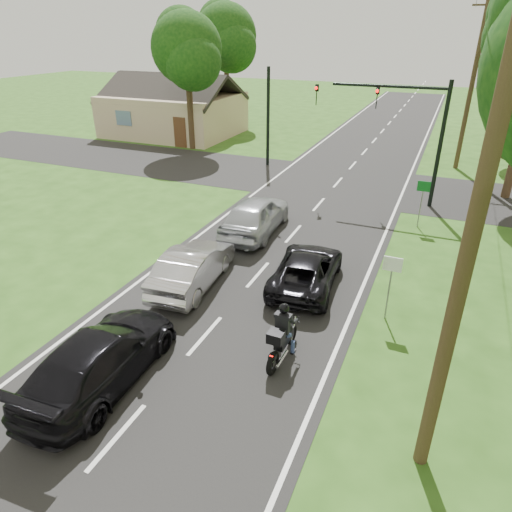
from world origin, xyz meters
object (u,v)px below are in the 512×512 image
Objects in this scene: sign_green at (423,193)px; utility_pole_far at (472,84)px; dark_car_behind at (100,358)px; motorcycle_rider at (282,338)px; silver_suv at (255,215)px; sign_white at (391,273)px; dark_suv at (307,269)px; silver_sedan at (193,267)px; traffic_signal at (403,119)px; utility_pole_near at (471,238)px.

utility_pole_far is at bearing 83.27° from sign_green.
dark_car_behind is at bearing -107.24° from utility_pole_far.
motorcycle_rider reaches higher than silver_suv.
sign_green is (0.20, 8.00, 0.00)m from sign_white.
motorcycle_rider is 0.46× the size of dark_suv.
motorcycle_rider is at bearing -102.67° from sign_green.
sign_white reaches higher than dark_car_behind.
utility_pole_far is (7.98, 19.55, 4.36)m from silver_sedan.
utility_pole_far reaches higher than sign_white.
traffic_signal is (5.11, 11.55, 3.42)m from silver_sedan.
dark_suv is 10.70m from traffic_signal.
sign_white is at bearing -94.51° from utility_pole_far.
utility_pole_far is at bearing 82.10° from motorcycle_rider.
sign_green is at bearing 88.57° from sign_white.
dark_suv is at bearing 126.10° from utility_pole_near.
utility_pole_near is at bearing -84.28° from sign_green.
dark_car_behind is 26.19m from utility_pole_far.
dark_car_behind is 2.31× the size of sign_white.
sign_green is (-1.30, 12.98, -3.49)m from utility_pole_near.
utility_pole_near is at bearing -90.00° from utility_pole_far.
silver_sedan is 0.88× the size of dark_car_behind.
sign_white is (6.29, -4.52, 0.77)m from silver_suv.
silver_suv is 17.00m from utility_pole_far.
sign_white is (6.16, 5.64, 0.87)m from dark_car_behind.
dark_car_behind is (0.32, -5.11, 0.00)m from silver_sedan.
silver_suv is at bearing -50.98° from dark_suv.
sign_green is at bearing 95.72° from utility_pole_near.
utility_pole_near is (7.79, -9.50, 4.25)m from silver_suv.
motorcycle_rider is at bearing 153.15° from utility_pole_near.
utility_pole_near is (7.98, -4.45, 4.36)m from silver_sedan.
silver_sedan is at bearing -89.24° from dark_car_behind.
traffic_signal reaches higher than sign_green.
sign_green reaches higher than silver_sedan.
utility_pole_near is (3.79, -1.92, 4.40)m from motorcycle_rider.
traffic_signal reaches higher than silver_sedan.
utility_pole_far is at bearing -108.94° from dark_suv.
utility_pole_near reaches higher than traffic_signal.
utility_pole_far is at bearing -121.24° from silver_suv.
silver_sedan is at bearing -175.30° from sign_white.
silver_sedan is 0.43× the size of utility_pole_far.
utility_pole_near is 13.50m from sign_green.
sign_white reaches higher than silver_sedan.
traffic_signal is 16.28m from utility_pole_near.
silver_sedan is 2.03× the size of sign_white.
sign_green is at bearing -154.79° from silver_suv.
dark_car_behind is 8.83m from utility_pole_near.
motorcycle_rider is 0.47× the size of silver_sedan.
sign_green is at bearing -133.45° from silver_sedan.
traffic_signal reaches higher than motorcycle_rider.
silver_suv reaches higher than dark_suv.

